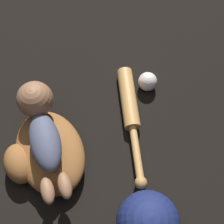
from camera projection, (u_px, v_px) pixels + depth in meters
name	position (u px, v px, depth m)	size (l,w,h in m)	color
ground_plane	(44.00, 172.00, 1.01)	(6.00, 6.00, 0.00)	black
baseball_glove	(45.00, 154.00, 0.99)	(0.33, 0.29, 0.09)	#935B2D
baby_figure	(41.00, 124.00, 0.94)	(0.38, 0.19, 0.11)	#4C516B
baseball_bat	(130.00, 110.00, 1.09)	(0.41, 0.24, 0.06)	tan
baseball	(148.00, 82.00, 1.13)	(0.07, 0.07, 0.07)	white
baseball_cap	(147.00, 224.00, 0.87)	(0.26, 0.24, 0.18)	navy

